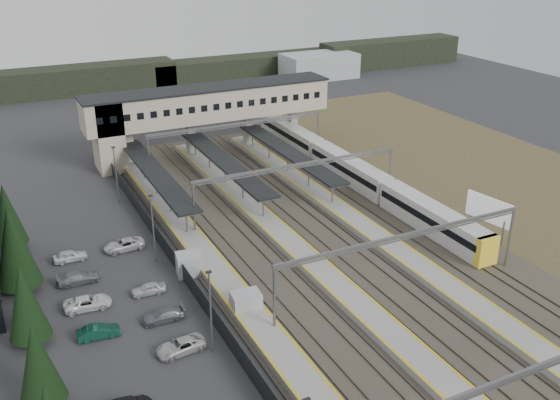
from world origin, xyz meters
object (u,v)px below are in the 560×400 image
train (351,171)px  billboard (489,211)px  relay_cabin_far (189,264)px  relay_cabin_near (246,304)px  footbridge (193,109)px

train → billboard: (5.00, -22.29, 1.66)m
relay_cabin_far → relay_cabin_near: bearing=-75.8°
billboard → footbridge: bearing=116.0°
relay_cabin_near → train: (27.04, 24.49, 0.78)m
relay_cabin_far → billboard: billboard is taller
relay_cabin_near → relay_cabin_far: relay_cabin_far is taller
footbridge → train: 27.56m
relay_cabin_far → train: (29.49, 14.80, 0.73)m
relay_cabin_far → footbridge: size_ratio=0.07×
footbridge → train: (16.30, -21.40, -6.00)m
footbridge → relay_cabin_far: bearing=-110.0°
train → billboard: billboard is taller
relay_cabin_near → billboard: 32.21m
footbridge → billboard: (21.30, -43.69, -4.33)m
relay_cabin_near → footbridge: size_ratio=0.07×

